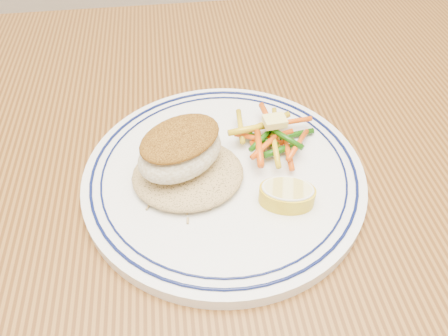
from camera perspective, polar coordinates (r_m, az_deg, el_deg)
The scene contains 7 objects.
dining_table at distance 0.54m, azimuth 3.57°, elevation -9.61°, with size 1.50×0.90×0.75m.
plate at distance 0.47m, azimuth -0.00°, elevation -0.90°, with size 0.30×0.30×0.02m.
rice_pilaf at distance 0.45m, azimuth -4.75°, elevation -0.51°, with size 0.12×0.10×0.02m, color #A78A53.
fish_fillet at distance 0.43m, azimuth -5.73°, elevation 2.51°, with size 0.11×0.11×0.05m.
vegetable_pile at distance 0.49m, azimuth 6.14°, elevation 4.17°, with size 0.10×0.10×0.03m.
butter_pat at distance 0.48m, azimuth 6.66°, elevation 6.10°, with size 0.02×0.02×0.01m, color #F8EC79.
lemon_wedge at distance 0.43m, azimuth 8.24°, elevation -3.41°, with size 0.06×0.06×0.02m.
Camera 1 is at (-0.07, -0.30, 1.10)m, focal length 35.00 mm.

